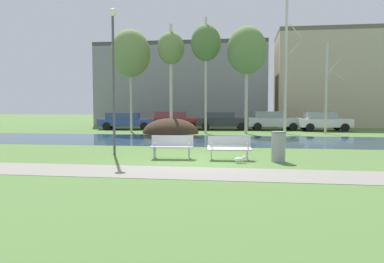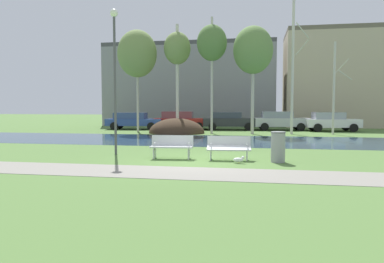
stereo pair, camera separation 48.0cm
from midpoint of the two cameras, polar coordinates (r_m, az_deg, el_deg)
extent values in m
plane|color=#517538|center=(23.25, 5.43, -0.99)|extent=(120.00, 120.00, 0.00)
cube|color=gray|center=(11.09, 0.14, -6.35)|extent=(60.00, 2.09, 0.01)
cube|color=#2D475B|center=(21.56, 5.05, -1.37)|extent=(80.00, 7.22, 0.01)
ellipsoid|color=#423021|center=(27.20, -1.87, -0.27)|extent=(4.10, 3.40, 2.20)
cube|color=silver|center=(13.99, -2.19, -2.38)|extent=(1.63, 0.60, 0.05)
cube|color=silver|center=(14.24, -2.03, -1.37)|extent=(1.60, 0.20, 0.40)
cube|color=silver|center=(14.18, -4.78, -3.22)|extent=(0.07, 0.43, 0.45)
cube|color=silver|center=(14.00, 0.51, -3.30)|extent=(0.07, 0.43, 0.45)
cylinder|color=silver|center=(14.10, -4.82, -1.76)|extent=(0.06, 0.28, 0.04)
cylinder|color=silver|center=(13.92, 0.50, -1.83)|extent=(0.06, 0.28, 0.04)
cube|color=silver|center=(13.70, 6.66, -2.53)|extent=(1.63, 0.60, 0.17)
cube|color=silver|center=(13.95, 6.65, -1.51)|extent=(1.60, 0.20, 0.40)
cube|color=silver|center=(13.79, 3.91, -3.42)|extent=(0.07, 0.43, 0.45)
cube|color=silver|center=(13.81, 9.37, -3.45)|extent=(0.07, 0.43, 0.45)
cylinder|color=silver|center=(13.71, 3.91, -1.92)|extent=(0.06, 0.28, 0.04)
cylinder|color=silver|center=(13.73, 9.40, -1.96)|extent=(0.06, 0.28, 0.04)
cylinder|color=gray|center=(13.53, 14.03, -2.31)|extent=(0.49, 0.49, 1.08)
torus|color=#545557|center=(13.49, 14.07, -0.14)|extent=(0.52, 0.52, 0.04)
ellipsoid|color=white|center=(13.05, 8.14, -4.33)|extent=(0.36, 0.16, 0.16)
sphere|color=white|center=(13.03, 8.85, -3.99)|extent=(0.11, 0.11, 0.11)
cone|color=gold|center=(13.03, 9.12, -4.00)|extent=(0.06, 0.04, 0.04)
cylinder|color=gold|center=(13.02, 8.21, -4.66)|extent=(0.01, 0.01, 0.10)
cylinder|color=gold|center=(13.09, 8.22, -4.62)|extent=(0.01, 0.01, 0.10)
cylinder|color=#4C4C51|center=(15.44, -10.82, 6.78)|extent=(0.10, 0.10, 5.55)
sphere|color=white|center=(15.86, -10.97, 17.39)|extent=(0.32, 0.32, 0.32)
cylinder|color=#BCB7A8|center=(28.97, -7.87, 7.52)|extent=(0.17, 0.17, 7.64)
ellipsoid|color=olive|center=(29.18, -7.91, 11.71)|extent=(2.99, 2.99, 3.59)
cylinder|color=beige|center=(28.23, -1.77, 8.08)|extent=(0.23, 0.23, 8.07)
ellipsoid|color=olive|center=(28.49, -1.78, 12.62)|extent=(2.01, 2.01, 2.41)
cylinder|color=beige|center=(26.95, 3.56, 8.51)|extent=(0.17, 0.17, 8.29)
ellipsoid|color=#567A3D|center=(27.23, 3.58, 13.39)|extent=(2.14, 2.14, 2.57)
cylinder|color=#BCB7A8|center=(26.84, 9.79, 7.71)|extent=(0.22, 0.22, 7.57)
ellipsoid|color=#668947|center=(27.07, 9.84, 12.20)|extent=(2.78, 2.78, 3.34)
cylinder|color=beige|center=(27.42, 15.64, 9.43)|extent=(0.19, 0.19, 9.37)
cylinder|color=beige|center=(28.09, 16.94, 12.17)|extent=(0.80, 1.13, 0.94)
cylinder|color=beige|center=(27.26, 17.06, 14.59)|extent=(1.02, 0.99, 0.97)
cylinder|color=beige|center=(27.95, 21.36, 6.17)|extent=(0.16, 0.16, 6.43)
cylinder|color=beige|center=(28.57, 22.45, 9.27)|extent=(0.70, 0.99, 0.88)
cylinder|color=beige|center=(27.54, 22.86, 7.98)|extent=(1.18, 1.15, 0.62)
cube|color=#2D4793|center=(32.13, -8.30, 1.42)|extent=(4.89, 2.25, 0.57)
cube|color=#32457F|center=(32.20, -8.97, 2.40)|extent=(2.79, 1.84, 0.52)
cylinder|color=black|center=(32.72, -5.28, 0.99)|extent=(0.66, 0.28, 0.64)
cylinder|color=black|center=(30.95, -5.85, 0.81)|extent=(0.66, 0.28, 0.64)
cylinder|color=black|center=(33.40, -10.57, 0.99)|extent=(0.66, 0.28, 0.64)
cylinder|color=black|center=(31.66, -11.42, 0.83)|extent=(0.66, 0.28, 0.64)
cube|color=maroon|center=(31.96, -1.13, 1.49)|extent=(4.71, 2.32, 0.62)
cube|color=brown|center=(31.98, -1.78, 2.57)|extent=(2.70, 1.90, 0.58)
cylinder|color=black|center=(32.80, 1.65, 1.01)|extent=(0.66, 0.28, 0.64)
cylinder|color=black|center=(30.92, 1.47, 0.83)|extent=(0.66, 0.28, 0.64)
cylinder|color=black|center=(33.09, -3.55, 1.03)|extent=(0.66, 0.28, 0.64)
cylinder|color=black|center=(31.23, -4.04, 0.85)|extent=(0.66, 0.28, 0.64)
cube|color=#282B30|center=(31.14, 6.33, 1.45)|extent=(4.61, 2.17, 0.67)
cube|color=#2F3648|center=(31.11, 5.68, 2.52)|extent=(2.63, 1.77, 0.49)
cylinder|color=black|center=(32.11, 8.90, 0.90)|extent=(0.66, 0.28, 0.64)
cylinder|color=black|center=(30.37, 9.15, 0.73)|extent=(0.66, 0.28, 0.64)
cylinder|color=black|center=(32.02, 3.65, 0.93)|extent=(0.66, 0.28, 0.64)
cylinder|color=black|center=(30.28, 3.59, 0.76)|extent=(0.66, 0.28, 0.64)
cube|color=#B2B5BC|center=(31.53, 13.88, 1.40)|extent=(4.47, 2.27, 0.69)
cube|color=gray|center=(31.46, 13.28, 2.52)|extent=(2.56, 1.87, 0.53)
cylinder|color=black|center=(32.72, 16.07, 0.85)|extent=(0.66, 0.28, 0.64)
cylinder|color=black|center=(30.90, 16.75, 0.66)|extent=(0.66, 0.28, 0.64)
cylinder|color=black|center=(32.28, 11.11, 0.89)|extent=(0.66, 0.28, 0.64)
cylinder|color=black|center=(30.43, 11.51, 0.70)|extent=(0.66, 0.28, 0.64)
cube|color=silver|center=(31.46, 21.09, 1.21)|extent=(4.20, 2.19, 0.64)
cube|color=#949AAC|center=(31.35, 20.55, 2.29)|extent=(2.41, 1.80, 0.53)
cylinder|color=black|center=(32.74, 22.87, 0.70)|extent=(0.66, 0.28, 0.64)
cylinder|color=black|center=(31.03, 23.91, 0.51)|extent=(0.66, 0.28, 0.64)
cylinder|color=black|center=(32.00, 18.33, 0.74)|extent=(0.66, 0.28, 0.64)
cylinder|color=black|center=(30.25, 19.14, 0.55)|extent=(0.66, 0.28, 0.64)
cube|color=gray|center=(39.73, 0.23, 6.80)|extent=(17.34, 6.50, 7.96)
cube|color=#48484B|center=(40.16, 0.23, 12.77)|extent=(17.34, 6.50, 0.40)
cube|color=#BCAD8E|center=(39.74, 24.45, 7.04)|extent=(13.84, 6.88, 8.78)
cube|color=#675F4E|center=(40.28, 24.64, 13.57)|extent=(13.84, 6.88, 0.40)
camera|label=1|loc=(0.24, -89.03, 0.07)|focal=34.85mm
camera|label=2|loc=(0.24, 90.97, -0.07)|focal=34.85mm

